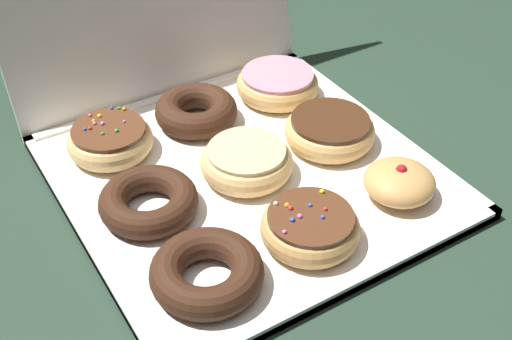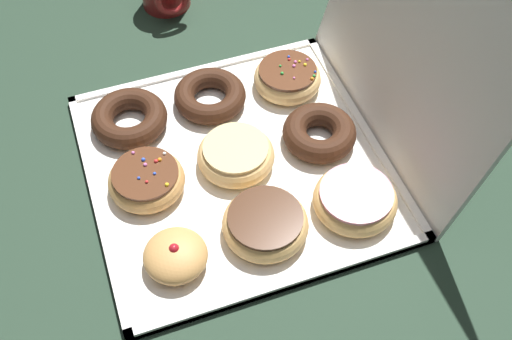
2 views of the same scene
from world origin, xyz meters
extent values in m
plane|color=#233828|center=(0.00, 0.00, 0.00)|extent=(3.00, 3.00, 0.00)
cube|color=white|center=(0.00, 0.00, 0.01)|extent=(0.43, 0.43, 0.01)
cube|color=white|center=(0.00, -0.21, 0.01)|extent=(0.43, 0.01, 0.01)
cube|color=white|center=(0.00, 0.21, 0.01)|extent=(0.43, 0.01, 0.01)
cube|color=white|center=(-0.21, 0.00, 0.01)|extent=(0.01, 0.43, 0.01)
cube|color=white|center=(0.21, 0.00, 0.01)|extent=(0.01, 0.43, 0.01)
torus|color=#381E11|center=(-0.13, -0.13, 0.03)|extent=(0.12, 0.12, 0.03)
torus|color=tan|center=(0.00, -0.14, 0.03)|extent=(0.11, 0.11, 0.04)
cylinder|color=#59331E|center=(0.00, -0.14, 0.04)|extent=(0.09, 0.09, 0.01)
sphere|color=yellow|center=(0.03, -0.11, 0.05)|extent=(0.01, 0.01, 0.01)
sphere|color=blue|center=(-0.02, -0.13, 0.05)|extent=(0.01, 0.01, 0.01)
sphere|color=blue|center=(0.01, -0.15, 0.05)|extent=(0.00, 0.00, 0.00)
sphere|color=red|center=(-0.01, -0.12, 0.05)|extent=(0.01, 0.01, 0.01)
sphere|color=red|center=(0.02, -0.14, 0.05)|extent=(0.00, 0.00, 0.00)
sphere|color=pink|center=(-0.04, -0.14, 0.05)|extent=(0.01, 0.01, 0.01)
sphere|color=blue|center=(0.01, -0.12, 0.05)|extent=(0.00, 0.00, 0.00)
sphere|color=pink|center=(-0.01, -0.13, 0.05)|extent=(0.01, 0.01, 0.01)
sphere|color=white|center=(-0.02, -0.10, 0.05)|extent=(0.01, 0.01, 0.01)
sphere|color=orange|center=(-0.01, -0.11, 0.05)|extent=(0.01, 0.01, 0.01)
ellipsoid|color=tan|center=(0.13, -0.13, 0.03)|extent=(0.09, 0.09, 0.04)
sphere|color=#B21923|center=(0.13, -0.13, 0.05)|extent=(0.01, 0.01, 0.01)
torus|color=#381E11|center=(-0.13, 0.00, 0.03)|extent=(0.12, 0.12, 0.03)
torus|color=#E5B770|center=(0.00, 0.00, 0.03)|extent=(0.11, 0.11, 0.04)
cylinder|color=#EACC8C|center=(0.00, 0.00, 0.05)|extent=(0.10, 0.10, 0.01)
torus|color=tan|center=(0.13, 0.00, 0.03)|extent=(0.12, 0.12, 0.04)
cylinder|color=#472816|center=(0.13, 0.00, 0.04)|extent=(0.10, 0.10, 0.01)
torus|color=#E5B770|center=(-0.13, 0.13, 0.03)|extent=(0.11, 0.11, 0.04)
cylinder|color=#59331E|center=(-0.13, 0.13, 0.05)|extent=(0.09, 0.09, 0.01)
sphere|color=yellow|center=(-0.14, 0.15, 0.05)|extent=(0.00, 0.00, 0.00)
sphere|color=blue|center=(-0.15, 0.14, 0.05)|extent=(0.00, 0.00, 0.00)
sphere|color=pink|center=(-0.14, 0.17, 0.05)|extent=(0.00, 0.00, 0.00)
sphere|color=pink|center=(-0.10, 0.13, 0.05)|extent=(0.00, 0.00, 0.00)
sphere|color=pink|center=(-0.14, 0.15, 0.05)|extent=(0.01, 0.01, 0.01)
sphere|color=pink|center=(-0.13, 0.14, 0.05)|extent=(0.01, 0.01, 0.01)
sphere|color=red|center=(-0.15, 0.14, 0.05)|extent=(0.00, 0.00, 0.00)
sphere|color=orange|center=(-0.09, 0.16, 0.05)|extent=(0.01, 0.01, 0.01)
sphere|color=green|center=(-0.12, 0.12, 0.05)|extent=(0.01, 0.01, 0.01)
sphere|color=green|center=(-0.14, 0.12, 0.05)|extent=(0.00, 0.00, 0.00)
sphere|color=green|center=(-0.10, 0.16, 0.05)|extent=(0.00, 0.00, 0.00)
sphere|color=blue|center=(-0.11, 0.17, 0.05)|extent=(0.00, 0.00, 0.00)
sphere|color=yellow|center=(-0.13, 0.16, 0.05)|extent=(0.01, 0.01, 0.01)
torus|color=#381E11|center=(0.00, 0.13, 0.03)|extent=(0.11, 0.11, 0.04)
torus|color=tan|center=(0.13, 0.13, 0.03)|extent=(0.12, 0.12, 0.04)
cylinder|color=pink|center=(0.13, 0.13, 0.04)|extent=(0.10, 0.10, 0.01)
camera|label=1|loc=(-0.33, -0.55, 0.54)|focal=46.79mm
camera|label=2|loc=(0.55, -0.16, 0.75)|focal=43.84mm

